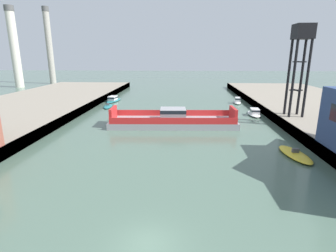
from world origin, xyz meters
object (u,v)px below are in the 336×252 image
at_px(moored_boat_mid_left, 237,101).
at_px(moored_boat_near_right, 113,99).
at_px(chain_ferry, 173,120).
at_px(moored_boat_mid_right, 295,154).
at_px(crane_tower, 301,47).
at_px(smokestack_distant_a, 49,44).
at_px(moored_boat_near_left, 108,106).
at_px(smokestack_distant_b, 14,45).
at_px(moored_boat_far_right, 254,113).

bearing_deg(moored_boat_mid_left, moored_boat_near_right, 178.41).
height_order(chain_ferry, moored_boat_mid_right, chain_ferry).
height_order(crane_tower, smokestack_distant_a, smokestack_distant_a).
height_order(moored_boat_near_left, smokestack_distant_a, smokestack_distant_a).
relative_size(moored_boat_near_right, smokestack_distant_b, 0.28).
relative_size(moored_boat_near_left, moored_boat_mid_left, 1.12).
height_order(smokestack_distant_a, smokestack_distant_b, smokestack_distant_a).
relative_size(smokestack_distant_a, smokestack_distant_b, 1.06).
xyz_separation_m(moored_boat_near_left, smokestack_distant_b, (-45.67, 38.15, 15.61)).
xyz_separation_m(crane_tower, smokestack_distant_b, (-83.75, 52.56, 2.34)).
bearing_deg(moored_boat_near_right, moored_boat_mid_left, -1.59).
relative_size(chain_ferry, moored_boat_mid_left, 4.06).
distance_m(moored_boat_mid_right, smokestack_distant_a, 109.86).
bearing_deg(smokestack_distant_a, moored_boat_mid_right, -49.08).
bearing_deg(moored_boat_mid_left, moored_boat_mid_right, -90.03).
bearing_deg(smokestack_distant_a, moored_boat_far_right, -39.14).
xyz_separation_m(chain_ferry, smokestack_distant_a, (-55.31, 68.11, 15.76)).
distance_m(crane_tower, smokestack_distant_a, 101.41).
xyz_separation_m(moored_boat_near_left, moored_boat_far_right, (33.17, -7.02, 0.32)).
distance_m(moored_boat_near_left, moored_boat_near_right, 7.99).
xyz_separation_m(chain_ferry, crane_tower, (21.61, 2.10, 12.51)).
relative_size(moored_boat_near_right, moored_boat_far_right, 1.19).
height_order(moored_boat_near_left, moored_boat_far_right, moored_boat_far_right).
bearing_deg(moored_boat_near_left, chain_ferry, -45.06).
bearing_deg(smokestack_distant_a, moored_boat_mid_left, -32.06).
relative_size(moored_boat_mid_left, smokestack_distant_b, 0.19).
bearing_deg(crane_tower, smokestack_distant_b, 147.89).
distance_m(moored_boat_near_right, moored_boat_mid_right, 50.71).
bearing_deg(moored_boat_mid_right, moored_boat_near_left, 136.67).
height_order(moored_boat_near_right, moored_boat_mid_right, moored_boat_near_right).
bearing_deg(smokestack_distant_b, crane_tower, -32.11).
bearing_deg(moored_boat_mid_right, smokestack_distant_b, 138.65).
bearing_deg(moored_boat_mid_left, smokestack_distant_b, 158.25).
xyz_separation_m(moored_boat_mid_left, moored_boat_far_right, (0.84, -14.05, -0.06)).
height_order(chain_ferry, crane_tower, crane_tower).
bearing_deg(moored_boat_near_right, moored_boat_far_right, -23.79).
xyz_separation_m(moored_boat_near_left, moored_boat_near_right, (-0.77, 7.95, 0.33)).
bearing_deg(smokestack_distant_a, moored_boat_near_left, -53.03).
bearing_deg(smokestack_distant_b, moored_boat_mid_right, -41.35).
xyz_separation_m(moored_boat_mid_right, moored_boat_far_right, (0.86, 23.47, 0.27)).
xyz_separation_m(moored_boat_mid_right, smokestack_distant_a, (-71.14, 82.08, 16.47)).
relative_size(chain_ferry, moored_boat_near_left, 3.61).
relative_size(moored_boat_mid_right, crane_tower, 0.44).
bearing_deg(chain_ferry, crane_tower, 5.55).
bearing_deg(moored_boat_mid_left, moored_boat_near_left, -167.74).
bearing_deg(moored_boat_far_right, moored_boat_near_left, 168.06).
distance_m(chain_ferry, moored_boat_far_right, 19.21).
bearing_deg(moored_boat_far_right, moored_boat_near_right, 156.21).
distance_m(moored_boat_near_right, moored_boat_mid_left, 33.11).
relative_size(moored_boat_mid_left, moored_boat_far_right, 0.80).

